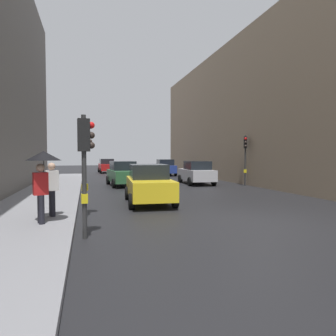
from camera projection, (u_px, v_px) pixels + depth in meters
name	position (u px, v px, depth m)	size (l,w,h in m)	color
ground_plane	(261.00, 222.00, 9.67)	(120.00, 120.00, 0.00)	black
sidewalk_kerb	(41.00, 201.00, 13.44)	(3.32, 40.00, 0.16)	gray
building_facade_right	(294.00, 114.00, 25.52)	(12.00, 35.38, 11.53)	gray
traffic_light_near_right	(85.00, 150.00, 10.30)	(0.45, 0.34, 3.43)	#2D2D2D
traffic_light_near_left	(85.00, 154.00, 7.62)	(0.44, 0.27, 3.21)	#2D2D2D
traffic_light_mid_street	(245.00, 151.00, 21.19)	(0.35, 0.45, 3.63)	#2D2D2D
car_green_estate	(123.00, 174.00, 21.25)	(2.25, 4.32, 1.76)	#2D6038
car_red_sedan	(107.00, 166.00, 37.42)	(2.16, 4.27, 1.76)	red
car_silver_hatchback	(196.00, 173.00, 22.42)	(2.19, 4.29, 1.76)	#BCBCC1
car_yellow_taxi	(149.00, 184.00, 13.41)	(2.26, 4.32, 1.76)	yellow
car_blue_van	(165.00, 167.00, 32.38)	(2.23, 4.31, 1.76)	navy
pedestrian_with_umbrella	(43.00, 167.00, 8.69)	(1.00, 1.00, 2.14)	black
pedestrian_with_black_backpack	(50.00, 186.00, 9.73)	(0.65, 0.44, 1.77)	black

